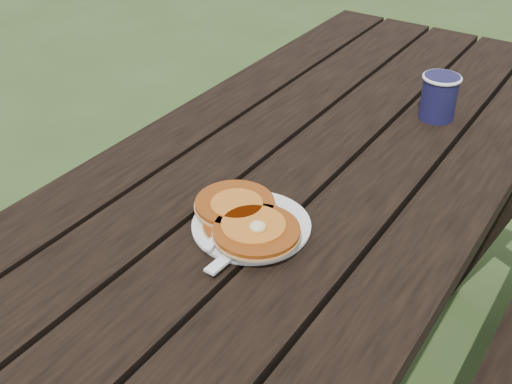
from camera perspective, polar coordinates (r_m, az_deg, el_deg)
The scene contains 6 objects.
picnic_table at distance 1.56m, azimuth 4.20°, elevation -9.08°, with size 1.36×1.80×0.75m.
plate at distance 1.11m, azimuth -0.41°, elevation -3.06°, with size 0.20×0.20×0.01m, color white.
pancake_stack at distance 1.10m, azimuth -0.91°, elevation -2.47°, with size 0.22×0.19×0.04m.
knife at distance 1.06m, azimuth -1.11°, elevation -4.64°, with size 0.02×0.18×0.01m, color white.
fork at distance 1.08m, azimuth -3.09°, elevation -3.51°, with size 0.03×0.16×0.01m, color white, non-canonical shape.
coffee_cup at distance 1.51m, azimuth 15.99°, elevation 8.34°, with size 0.09×0.09×0.10m.
Camera 1 is at (0.53, -1.02, 1.42)m, focal length 45.00 mm.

